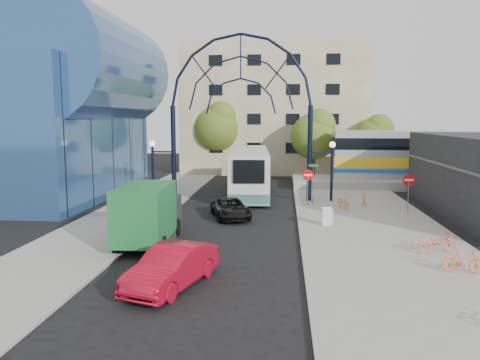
# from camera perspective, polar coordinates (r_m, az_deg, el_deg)

# --- Properties ---
(ground) EXTENTS (120.00, 120.00, 0.00)m
(ground) POSITION_cam_1_polar(r_m,az_deg,el_deg) (21.11, -3.50, -9.19)
(ground) COLOR black
(ground) RESTS_ON ground
(sidewalk_east) EXTENTS (8.00, 56.00, 0.12)m
(sidewalk_east) POSITION_cam_1_polar(r_m,az_deg,el_deg) (25.17, 16.43, -6.59)
(sidewalk_east) COLOR gray
(sidewalk_east) RESTS_ON ground
(plaza_west) EXTENTS (5.00, 50.00, 0.12)m
(plaza_west) POSITION_cam_1_polar(r_m,az_deg,el_deg) (28.35, -14.71, -4.95)
(plaza_west) COLOR gray
(plaza_west) RESTS_ON ground
(gateway_arch) EXTENTS (13.64, 0.44, 12.10)m
(gateway_arch) POSITION_cam_1_polar(r_m,az_deg,el_deg) (34.20, 0.09, 11.70)
(gateway_arch) COLOR black
(gateway_arch) RESTS_ON ground
(stop_sign) EXTENTS (0.80, 0.07, 2.50)m
(stop_sign) POSITION_cam_1_polar(r_m,az_deg,el_deg) (32.26, 8.27, 0.20)
(stop_sign) COLOR slate
(stop_sign) RESTS_ON sidewalk_east
(do_not_enter_sign) EXTENTS (0.76, 0.07, 2.48)m
(do_not_enter_sign) POSITION_cam_1_polar(r_m,az_deg,el_deg) (31.24, 19.89, -0.45)
(do_not_enter_sign) COLOR slate
(do_not_enter_sign) RESTS_ON sidewalk_east
(street_name_sign) EXTENTS (0.70, 0.70, 2.80)m
(street_name_sign) POSITION_cam_1_polar(r_m,az_deg,el_deg) (32.86, 8.92, 0.56)
(street_name_sign) COLOR slate
(street_name_sign) RESTS_ON sidewalk_east
(sandwich_board) EXTENTS (0.55, 0.61, 0.99)m
(sandwich_board) POSITION_cam_1_polar(r_m,az_deg,el_deg) (26.59, 10.58, -4.15)
(sandwich_board) COLOR white
(sandwich_board) RESTS_ON sidewalk_east
(transit_hall) EXTENTS (16.50, 18.00, 14.50)m
(transit_hall) POSITION_cam_1_polar(r_m,az_deg,el_deg) (39.55, -22.64, 7.87)
(transit_hall) COLOR navy
(transit_hall) RESTS_ON ground
(apartment_block) EXTENTS (20.00, 12.10, 14.00)m
(apartment_block) POSITION_cam_1_polar(r_m,az_deg,el_deg) (54.96, 4.25, 8.49)
(apartment_block) COLOR tan
(apartment_block) RESTS_ON ground
(train_platform) EXTENTS (32.00, 5.00, 0.80)m
(train_platform) POSITION_cam_1_polar(r_m,az_deg,el_deg) (45.57, 27.05, -0.44)
(train_platform) COLOR gray
(train_platform) RESTS_ON ground
(train_car) EXTENTS (25.10, 3.05, 4.20)m
(train_car) POSITION_cam_1_polar(r_m,az_deg,el_deg) (45.32, 27.24, 2.69)
(train_car) COLOR #B7B7BC
(train_car) RESTS_ON train_platform
(tree_north_a) EXTENTS (4.48, 4.48, 7.00)m
(tree_north_a) POSITION_cam_1_polar(r_m,az_deg,el_deg) (46.01, 9.15, 5.62)
(tree_north_a) COLOR #382314
(tree_north_a) RESTS_ON ground
(tree_north_b) EXTENTS (5.12, 5.12, 8.00)m
(tree_north_b) POSITION_cam_1_polar(r_m,az_deg,el_deg) (50.39, -2.63, 6.61)
(tree_north_b) COLOR #382314
(tree_north_b) RESTS_ON ground
(tree_north_c) EXTENTS (4.16, 4.16, 6.50)m
(tree_north_c) POSITION_cam_1_polar(r_m,az_deg,el_deg) (48.75, 16.07, 5.13)
(tree_north_c) COLOR #382314
(tree_north_c) RESTS_ON ground
(city_bus) EXTENTS (3.75, 13.14, 3.56)m
(city_bus) POSITION_cam_1_polar(r_m,az_deg,el_deg) (37.53, 1.19, 1.10)
(city_bus) COLOR silver
(city_bus) RESTS_ON ground
(green_truck) EXTENTS (2.48, 5.98, 2.97)m
(green_truck) POSITION_cam_1_polar(r_m,az_deg,el_deg) (23.12, -11.01, -4.04)
(green_truck) COLOR black
(green_truck) RESTS_ON ground
(black_suv) EXTENTS (3.16, 4.69, 1.19)m
(black_suv) POSITION_cam_1_polar(r_m,az_deg,el_deg) (28.67, -1.15, -3.47)
(black_suv) COLOR black
(black_suv) RESTS_ON ground
(red_sedan) EXTENTS (2.89, 4.87, 1.52)m
(red_sedan) POSITION_cam_1_polar(r_m,az_deg,el_deg) (17.31, -8.27, -10.42)
(red_sedan) COLOR #A50A1F
(red_sedan) RESTS_ON ground
(bike_near_a) EXTENTS (1.12, 1.96, 0.97)m
(bike_near_a) POSITION_cam_1_polar(r_m,az_deg,el_deg) (31.87, 12.48, -2.52)
(bike_near_a) COLOR orange
(bike_near_a) RESTS_ON sidewalk_east
(bike_near_b) EXTENTS (0.55, 1.56, 0.92)m
(bike_near_b) POSITION_cam_1_polar(r_m,az_deg,el_deg) (33.42, 14.89, -2.18)
(bike_near_b) COLOR orange
(bike_near_b) RESTS_ON sidewalk_east
(bike_far_a) EXTENTS (1.94, 1.06, 0.97)m
(bike_far_a) POSITION_cam_1_polar(r_m,az_deg,el_deg) (22.71, 22.91, -7.00)
(bike_far_a) COLOR orange
(bike_far_a) RESTS_ON sidewalk_east
(bike_far_b) EXTENTS (1.62, 0.61, 0.95)m
(bike_far_b) POSITION_cam_1_polar(r_m,az_deg,el_deg) (20.26, 25.63, -8.90)
(bike_far_b) COLOR orange
(bike_far_b) RESTS_ON sidewalk_east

